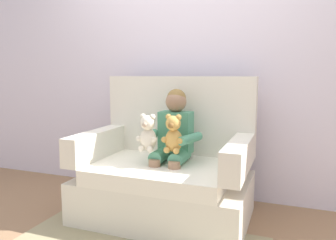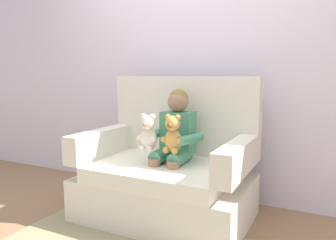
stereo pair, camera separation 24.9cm
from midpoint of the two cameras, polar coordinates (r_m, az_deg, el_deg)
ground_plane at (r=2.78m, az=-3.28°, el=-16.62°), size 8.00×8.00×0.00m
back_wall at (r=3.15m, az=1.52°, el=10.57°), size 6.00×0.10×2.60m
armchair at (r=2.70m, az=-2.86°, el=-9.39°), size 1.32×0.88×1.14m
seated_child at (r=2.62m, az=-1.82°, el=-2.70°), size 0.45×0.39×0.82m
plush_cream at (r=2.52m, az=-6.38°, el=-2.42°), size 0.17×0.14×0.29m
plush_honey at (r=2.46m, az=-1.96°, el=-2.60°), size 0.17×0.14×0.29m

